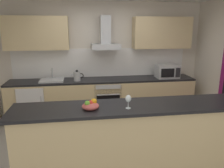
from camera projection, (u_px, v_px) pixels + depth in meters
ground at (113, 151)px, 3.70m from camera, size 5.72×4.64×0.02m
wall_back at (101, 59)px, 5.18m from camera, size 5.72×0.12×2.60m
backsplash_tile at (101, 63)px, 5.12m from camera, size 4.01×0.02×0.66m
counter_back at (103, 98)px, 5.02m from camera, size 4.15×0.60×0.90m
counter_island at (132, 139)px, 3.04m from camera, size 3.20×0.64×1.02m
upper_cabinets at (102, 33)px, 4.80m from camera, size 4.10×0.32×0.70m
oven at (107, 98)px, 5.01m from camera, size 0.60×0.62×0.80m
refrigerator at (34, 103)px, 4.78m from camera, size 0.58×0.60×0.85m
microwave at (167, 71)px, 5.03m from camera, size 0.50×0.38×0.30m
sink at (52, 80)px, 4.73m from camera, size 0.50×0.40×0.26m
kettle at (77, 76)px, 4.75m from camera, size 0.29×0.15×0.24m
range_hood at (106, 39)px, 4.80m from camera, size 0.62×0.45×0.72m
wine_glass at (128, 99)px, 2.77m from camera, size 0.08×0.08×0.18m
fruit_bowl at (91, 105)px, 2.78m from camera, size 0.22×0.22×0.13m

